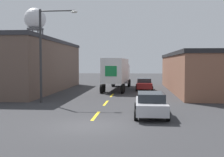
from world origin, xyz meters
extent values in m
plane|color=#333335|center=(0.00, 0.00, 0.00)|extent=(160.00, 160.00, 0.00)
cube|color=yellow|center=(0.00, 2.88, 0.00)|extent=(0.20, 3.04, 0.01)
cube|color=yellow|center=(0.00, 8.74, 0.00)|extent=(0.20, 3.04, 0.01)
cube|color=yellow|center=(0.00, 14.59, 0.00)|extent=(0.20, 3.04, 0.01)
cube|color=brown|center=(-11.92, 18.93, 2.90)|extent=(10.57, 20.88, 5.79)
cube|color=#333338|center=(-11.92, 18.93, 5.99)|extent=(10.77, 21.08, 0.40)
cube|color=brown|center=(11.77, 19.78, 2.11)|extent=(10.27, 20.92, 4.22)
cube|color=#232326|center=(11.77, 19.78, 4.42)|extent=(10.47, 21.12, 0.40)
cube|color=silver|center=(0.35, 26.15, 1.86)|extent=(2.35, 2.83, 2.71)
cube|color=white|center=(0.04, 19.96, 2.52)|extent=(2.78, 9.19, 2.83)
cube|color=#198442|center=(-0.19, 15.41, 2.52)|extent=(1.28, 0.09, 1.13)
cylinder|color=black|center=(1.53, 26.43, 0.51)|extent=(0.33, 1.02, 1.01)
cylinder|color=black|center=(-0.80, 26.55, 0.51)|extent=(0.33, 1.02, 1.01)
cylinder|color=black|center=(1.47, 25.35, 0.51)|extent=(0.33, 1.02, 1.01)
cylinder|color=black|center=(-0.85, 25.47, 0.51)|extent=(0.33, 1.02, 1.01)
cylinder|color=black|center=(1.08, 17.56, 0.51)|extent=(0.33, 1.02, 1.01)
cylinder|color=black|center=(-1.24, 17.68, 0.51)|extent=(0.33, 1.02, 1.01)
cylinder|color=black|center=(1.01, 16.17, 0.51)|extent=(0.33, 1.02, 1.01)
cylinder|color=black|center=(-1.31, 16.28, 0.51)|extent=(0.33, 1.02, 1.01)
cube|color=maroon|center=(3.50, 20.50, 0.66)|extent=(1.86, 4.73, 0.68)
cube|color=#23282D|center=(3.50, 20.36, 1.26)|extent=(1.64, 2.46, 0.51)
cylinder|color=black|center=(4.44, 21.97, 0.32)|extent=(0.22, 0.65, 0.65)
cylinder|color=black|center=(2.57, 21.97, 0.32)|extent=(0.22, 0.65, 0.65)
cylinder|color=black|center=(4.44, 19.03, 0.32)|extent=(0.22, 0.65, 0.65)
cylinder|color=black|center=(2.57, 19.03, 0.32)|extent=(0.22, 0.65, 0.65)
cube|color=#B2B2B7|center=(3.50, 3.14, 0.66)|extent=(1.86, 4.73, 0.68)
cube|color=#23282D|center=(3.50, 3.00, 1.26)|extent=(1.64, 2.46, 0.51)
cylinder|color=black|center=(4.44, 4.61, 0.32)|extent=(0.22, 0.65, 0.65)
cylinder|color=black|center=(2.57, 4.61, 0.32)|extent=(0.22, 0.65, 0.65)
cylinder|color=black|center=(4.44, 1.68, 0.32)|extent=(0.22, 0.65, 0.65)
cylinder|color=black|center=(2.57, 1.68, 0.32)|extent=(0.22, 0.65, 0.65)
cylinder|color=#47474C|center=(-18.25, 46.15, 5.59)|extent=(0.28, 0.28, 11.17)
cylinder|color=#47474C|center=(-19.92, 47.83, 5.59)|extent=(0.28, 0.28, 11.17)
cylinder|color=#47474C|center=(-21.60, 46.15, 5.59)|extent=(0.28, 0.28, 11.17)
cylinder|color=#47474C|center=(-19.92, 44.48, 5.59)|extent=(0.28, 0.28, 11.17)
cylinder|color=#4C4C51|center=(-19.92, 46.15, 10.97)|extent=(3.63, 3.63, 0.30)
sphere|color=silver|center=(-19.92, 46.15, 13.21)|extent=(4.79, 4.79, 4.79)
cylinder|color=#2D2D30|center=(-5.58, 8.60, 3.96)|extent=(0.20, 0.20, 7.93)
cylinder|color=#2D2D30|center=(-4.10, 8.60, 7.78)|extent=(2.95, 0.11, 0.11)
ellipsoid|color=silver|center=(-2.63, 8.60, 7.68)|extent=(0.56, 0.32, 0.22)
camera|label=1|loc=(2.63, -14.74, 3.36)|focal=45.00mm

